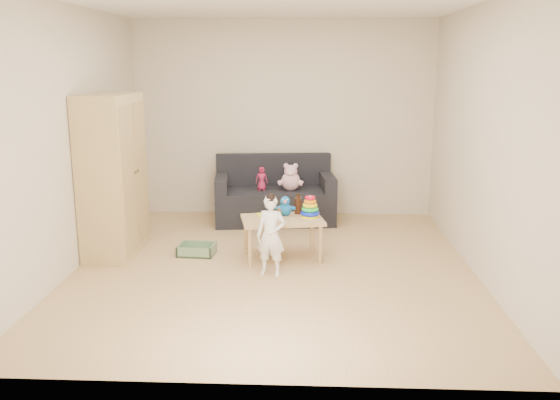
{
  "coord_description": "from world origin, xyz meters",
  "views": [
    {
      "loc": [
        0.33,
        -5.71,
        2.05
      ],
      "look_at": [
        0.05,
        0.25,
        0.65
      ],
      "focal_mm": 38.0,
      "sensor_mm": 36.0,
      "label": 1
    }
  ],
  "objects_px": {
    "wardrobe": "(113,175)",
    "sofa": "(275,205)",
    "play_table": "(282,239)",
    "toddler": "(271,236)"
  },
  "relations": [
    {
      "from": "sofa",
      "to": "toddler",
      "type": "xyz_separation_m",
      "value": [
        0.07,
        -1.99,
        0.17
      ]
    },
    {
      "from": "wardrobe",
      "to": "sofa",
      "type": "xyz_separation_m",
      "value": [
        1.66,
        1.38,
        -0.65
      ]
    },
    {
      "from": "wardrobe",
      "to": "play_table",
      "type": "xyz_separation_m",
      "value": [
        1.82,
        -0.13,
        -0.64
      ]
    },
    {
      "from": "sofa",
      "to": "toddler",
      "type": "distance_m",
      "value": 2.0
    },
    {
      "from": "wardrobe",
      "to": "play_table",
      "type": "bearing_deg",
      "value": -4.04
    },
    {
      "from": "sofa",
      "to": "toddler",
      "type": "bearing_deg",
      "value": -94.22
    },
    {
      "from": "sofa",
      "to": "play_table",
      "type": "height_order",
      "value": "play_table"
    },
    {
      "from": "wardrobe",
      "to": "play_table",
      "type": "height_order",
      "value": "wardrobe"
    },
    {
      "from": "play_table",
      "to": "sofa",
      "type": "bearing_deg",
      "value": 96.23
    },
    {
      "from": "play_table",
      "to": "toddler",
      "type": "xyz_separation_m",
      "value": [
        -0.09,
        -0.48,
        0.17
      ]
    }
  ]
}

